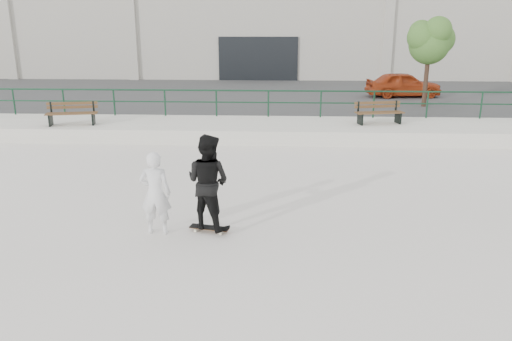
# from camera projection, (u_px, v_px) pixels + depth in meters

# --- Properties ---
(ground) EXTENTS (120.00, 120.00, 0.00)m
(ground) POSITION_uv_depth(u_px,v_px,m) (197.00, 248.00, 9.06)
(ground) COLOR beige
(ground) RESTS_ON ground
(ledge) EXTENTS (30.00, 3.00, 0.50)m
(ledge) POSITION_uv_depth(u_px,v_px,m) (240.00, 130.00, 18.10)
(ledge) COLOR silver
(ledge) RESTS_ON ground
(parking_strip) EXTENTS (60.00, 14.00, 0.50)m
(parking_strip) POSITION_uv_depth(u_px,v_px,m) (253.00, 97.00, 26.24)
(parking_strip) COLOR #3E3E3E
(parking_strip) RESTS_ON ground
(railing) EXTENTS (28.00, 0.06, 1.03)m
(railing) POSITION_uv_depth(u_px,v_px,m) (242.00, 97.00, 19.06)
(railing) COLOR #163D26
(railing) RESTS_ON ledge
(commercial_building) EXTENTS (44.20, 16.33, 8.00)m
(commercial_building) POSITION_uv_depth(u_px,v_px,m) (263.00, 16.00, 38.44)
(commercial_building) COLOR #B3AEA1
(commercial_building) RESTS_ON ground
(bench_left) EXTENTS (1.80, 0.85, 0.80)m
(bench_left) POSITION_uv_depth(u_px,v_px,m) (72.00, 114.00, 17.58)
(bench_left) COLOR #513C1B
(bench_left) RESTS_ON ledge
(bench_right) EXTENTS (1.78, 0.84, 0.79)m
(bench_right) POSITION_uv_depth(u_px,v_px,m) (379.00, 113.00, 17.79)
(bench_right) COLOR #513C1B
(bench_right) RESTS_ON ledge
(tree) EXTENTS (2.11, 1.88, 3.76)m
(tree) POSITION_uv_depth(u_px,v_px,m) (430.00, 39.00, 20.87)
(tree) COLOR #483424
(tree) RESTS_ON parking_strip
(red_car) EXTENTS (3.71, 1.83, 1.22)m
(red_car) POSITION_uv_depth(u_px,v_px,m) (403.00, 84.00, 24.36)
(red_car) COLOR #A53614
(red_car) RESTS_ON parking_strip
(skateboard) EXTENTS (0.80, 0.36, 0.09)m
(skateboard) POSITION_uv_depth(u_px,v_px,m) (209.00, 228.00, 9.78)
(skateboard) COLOR black
(skateboard) RESTS_ON ground
(standing_skater) EXTENTS (1.12, 1.03, 1.86)m
(standing_skater) POSITION_uv_depth(u_px,v_px,m) (208.00, 182.00, 9.52)
(standing_skater) COLOR black
(standing_skater) RESTS_ON skateboard
(seated_skater) EXTENTS (0.60, 0.40, 1.64)m
(seated_skater) POSITION_uv_depth(u_px,v_px,m) (155.00, 193.00, 9.50)
(seated_skater) COLOR white
(seated_skater) RESTS_ON ground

